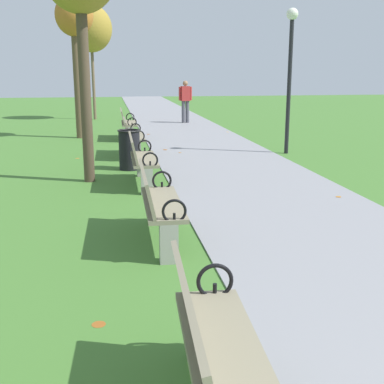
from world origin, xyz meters
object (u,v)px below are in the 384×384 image
Objects in this scene: park_bench_4 at (141,159)px; park_bench_6 at (127,123)px; park_bench_3 at (158,203)px; park_bench_2 at (217,354)px; park_bench_5 at (133,136)px; tree_5 at (91,29)px; tree_4 at (75,23)px; trash_bin at (129,150)px; lamp_post at (290,59)px; pedestrian_walking at (185,99)px.

park_bench_4 is 6.25m from park_bench_6.
park_bench_6 is (-0.00, 6.25, 0.00)m from park_bench_4.
park_bench_3 is 3.12m from park_bench_4.
park_bench_2 is 9.59m from park_bench_5.
tree_5 is at bearing 96.67° from park_bench_5.
park_bench_4 is 7.51m from tree_4.
park_bench_6 is 4.75m from trash_bin.
park_bench_4 is at bearing -90.00° from park_bench_6.
park_bench_5 is 4.26m from lamp_post.
lamp_post is (3.84, -0.20, 1.82)m from park_bench_5.
park_bench_2 is 0.47× the size of lamp_post.
park_bench_3 and park_bench_6 have the same top height.
park_bench_3 is at bearing -100.12° from pedestrian_walking.
park_bench_3 is at bearing -88.17° from trash_bin.
trash_bin is (-0.15, -4.75, -0.06)m from park_bench_6.
pedestrian_walking is at bearing 71.76° from park_bench_5.
pedestrian_walking is 9.38m from trash_bin.
park_bench_5 is at bearing 90.00° from park_bench_3.
park_bench_4 is (-0.00, 3.12, 0.00)m from park_bench_3.
lamp_post is (3.84, -3.32, 1.82)m from park_bench_6.
tree_4 is at bearing 103.67° from trash_bin.
park_bench_4 is at bearing -84.96° from tree_5.
trash_bin is at bearing -85.04° from tree_5.
park_bench_3 is 4.61m from trash_bin.
park_bench_2 is 1.01× the size of park_bench_5.
tree_4 is 6.20m from trash_bin.
park_bench_2 is 1.01× the size of park_bench_4.
park_bench_3 is 1.00× the size of park_bench_4.
park_bench_5 is 10.16m from tree_5.
park_bench_3 is at bearing -122.44° from lamp_post.
park_bench_5 is at bearing 90.00° from park_bench_4.
lamp_post is at bearing 37.29° from park_bench_4.
pedestrian_walking is at bearing 43.93° from tree_4.
park_bench_2 is at bearing -86.65° from tree_5.
tree_5 is 5.00m from pedestrian_walking.
trash_bin is at bearing -95.16° from park_bench_5.
trash_bin is at bearing -76.33° from tree_4.
park_bench_4 and park_bench_5 have the same top height.
park_bench_2 is 6.46m from park_bench_4.
park_bench_4 is 0.38× the size of tree_4.
park_bench_2 is at bearing -83.83° from tree_4.
lamp_post is at bearing -63.10° from tree_5.
park_bench_4 is 1.50m from trash_bin.
park_bench_6 is 4.92m from pedestrian_walking.
lamp_post is at bearing 57.56° from park_bench_3.
park_bench_4 is at bearing -84.37° from trash_bin.
lamp_post is (3.99, 1.43, 1.88)m from trash_bin.
pedestrian_walking is 1.93× the size of trash_bin.
tree_4 is 5.03× the size of trash_bin.
lamp_post reaches higher than park_bench_2.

